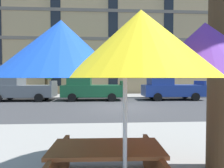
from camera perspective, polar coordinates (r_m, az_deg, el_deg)
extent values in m
plane|color=#38383A|center=(11.60, 2.99, -7.44)|extent=(120.00, 120.00, 0.00)
cube|color=gray|center=(18.32, 0.74, -3.82)|extent=(56.00, 3.60, 0.12)
cube|color=tan|center=(26.80, -0.44, 11.59)|extent=(45.27, 12.00, 12.80)
cube|color=#6B6056|center=(20.42, 0.34, 5.58)|extent=(44.36, 0.08, 0.36)
cube|color=#6B6056|center=(20.88, 0.34, 14.38)|extent=(44.36, 0.08, 0.36)
cube|color=#6B6056|center=(21.80, 0.35, 22.62)|extent=(44.36, 0.08, 0.36)
cube|color=black|center=(21.59, -17.68, 14.96)|extent=(1.10, 0.06, 11.60)
cube|color=black|center=(20.98, 0.34, 15.44)|extent=(1.10, 0.06, 11.60)
cube|color=black|center=(22.31, 17.74, 14.53)|extent=(1.10, 0.06, 11.60)
cube|color=black|center=(25.27, 31.94, 12.82)|extent=(1.10, 0.06, 11.60)
cube|color=slate|center=(16.49, -26.58, -2.00)|extent=(5.10, 1.90, 0.96)
cube|color=slate|center=(16.93, -30.05, 1.19)|extent=(1.90, 1.75, 0.90)
cube|color=slate|center=(15.64, -18.29, 0.32)|extent=(0.16, 1.75, 0.36)
cylinder|color=black|center=(16.87, -20.32, -3.47)|extent=(0.68, 0.22, 0.68)
cylinder|color=black|center=(15.07, -22.47, -4.13)|extent=(0.68, 0.22, 0.68)
cylinder|color=black|center=(18.06, -29.97, -3.26)|extent=(0.68, 0.22, 0.68)
cube|color=#195933|center=(15.15, -6.22, -2.14)|extent=(5.10, 1.90, 0.96)
cube|color=#195933|center=(15.21, -10.38, 1.36)|extent=(1.90, 1.75, 0.90)
cube|color=#195933|center=(15.18, 3.12, 0.37)|extent=(0.16, 1.75, 0.36)
cylinder|color=black|center=(16.13, -0.40, -3.60)|extent=(0.68, 0.22, 0.68)
cylinder|color=black|center=(14.24, -0.04, -4.33)|extent=(0.68, 0.22, 0.68)
cylinder|color=black|center=(16.29, -11.60, -3.58)|extent=(0.68, 0.22, 0.68)
cylinder|color=black|center=(14.42, -12.73, -4.29)|extent=(0.68, 0.22, 0.68)
cube|color=navy|center=(16.30, 18.83, -1.95)|extent=(5.10, 1.90, 0.96)
cube|color=navy|center=(15.88, 15.18, 1.35)|extent=(1.90, 1.75, 0.90)
cube|color=navy|center=(17.34, 26.45, 0.36)|extent=(0.16, 1.75, 0.36)
cylinder|color=black|center=(17.83, 22.39, -3.21)|extent=(0.68, 0.22, 0.68)
cylinder|color=black|center=(16.15, 25.30, -3.77)|extent=(0.68, 0.22, 0.68)
cylinder|color=black|center=(16.72, 12.55, -3.45)|extent=(0.68, 0.22, 0.68)
cylinder|color=black|center=(14.91, 14.52, -4.11)|extent=(0.68, 0.22, 0.68)
cylinder|color=#4C3823|center=(19.30, -20.42, -0.59)|extent=(0.28, 0.28, 2.17)
sphere|color=#387F33|center=(19.14, -19.77, 6.52)|extent=(2.20, 2.20, 2.20)
sphere|color=#387F33|center=(19.08, -19.72, 4.60)|extent=(2.07, 2.07, 2.07)
cylinder|color=silver|center=(2.50, 4.21, -13.62)|extent=(0.06, 0.06, 2.42)
cone|color=orange|center=(2.72, 25.39, 7.45)|extent=(1.17, 1.17, 0.54)
cone|color=#E5668C|center=(3.25, 14.97, 6.63)|extent=(1.17, 1.17, 0.54)
cone|color=red|center=(3.39, 2.13, 6.49)|extent=(1.17, 1.17, 0.54)
cone|color=green|center=(3.12, -10.28, 6.87)|extent=(1.17, 1.17, 0.54)
cone|color=#199EB2|center=(2.49, -18.95, 8.06)|extent=(1.17, 1.17, 0.54)
cone|color=blue|center=(1.76, -16.08, 10.75)|extent=(1.17, 1.17, 0.54)
cone|color=yellow|center=(1.46, 9.30, 12.62)|extent=(1.17, 1.17, 0.54)
cone|color=#662D9E|center=(1.98, 27.66, 9.58)|extent=(1.17, 1.17, 0.54)
cone|color=orange|center=(2.43, 4.27, 9.29)|extent=(1.47, 1.47, 0.62)
cube|color=brown|center=(3.06, -1.80, -19.98)|extent=(1.82, 0.84, 0.06)
cube|color=brown|center=(3.74, -1.79, -20.71)|extent=(1.81, 0.32, 0.05)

